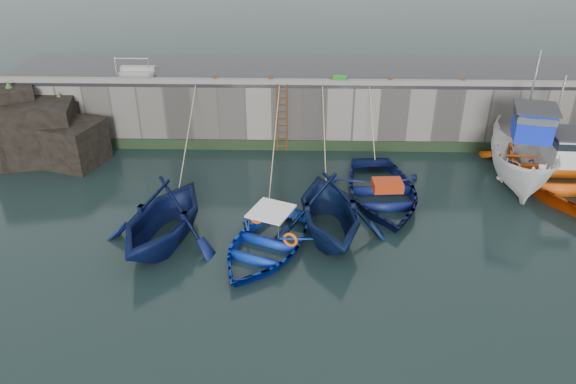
{
  "coord_description": "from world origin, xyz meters",
  "views": [
    {
      "loc": [
        -1.15,
        -13.95,
        11.12
      ],
      "look_at": [
        -1.58,
        3.79,
        1.2
      ],
      "focal_mm": 35.0,
      "sensor_mm": 36.0,
      "label": 1
    }
  ],
  "objects_px": {
    "boat_near_white": "(166,241)",
    "bollard_a": "(215,79)",
    "boat_near_blue": "(265,250)",
    "boat_near_navy": "(381,199)",
    "boat_far_white": "(523,157)",
    "bollard_e": "(463,81)",
    "bollard_d": "(390,81)",
    "fish_crate": "(340,80)",
    "bollard_b": "(271,80)",
    "boat_near_blacktrim": "(328,234)",
    "bollard_c": "(332,80)",
    "ladder": "(282,119)",
    "boat_far_orange": "(556,171)"
  },
  "relations": [
    {
      "from": "boat_far_white",
      "to": "bollard_b",
      "type": "xyz_separation_m",
      "value": [
        -10.56,
        3.06,
        2.23
      ]
    },
    {
      "from": "boat_near_white",
      "to": "bollard_a",
      "type": "xyz_separation_m",
      "value": [
        0.85,
        7.94,
        3.3
      ]
    },
    {
      "from": "fish_crate",
      "to": "bollard_e",
      "type": "bearing_deg",
      "value": 8.48
    },
    {
      "from": "bollard_b",
      "to": "boat_near_white",
      "type": "bearing_deg",
      "value": -112.89
    },
    {
      "from": "boat_far_white",
      "to": "bollard_a",
      "type": "height_order",
      "value": "boat_far_white"
    },
    {
      "from": "bollard_b",
      "to": "fish_crate",
      "type": "bearing_deg",
      "value": 0.93
    },
    {
      "from": "fish_crate",
      "to": "bollard_b",
      "type": "distance_m",
      "value": 3.07
    },
    {
      "from": "boat_far_white",
      "to": "bollard_d",
      "type": "relative_size",
      "value": 24.89
    },
    {
      "from": "bollard_d",
      "to": "boat_near_blue",
      "type": "bearing_deg",
      "value": -121.23
    },
    {
      "from": "ladder",
      "to": "boat_near_blacktrim",
      "type": "distance_m",
      "value": 7.44
    },
    {
      "from": "bollard_c",
      "to": "bollard_e",
      "type": "xyz_separation_m",
      "value": [
        5.8,
        0.0,
        0.0
      ]
    },
    {
      "from": "bollard_a",
      "to": "bollard_e",
      "type": "xyz_separation_m",
      "value": [
        11.0,
        0.0,
        0.0
      ]
    },
    {
      "from": "boat_near_white",
      "to": "boat_near_blue",
      "type": "relative_size",
      "value": 1.02
    },
    {
      "from": "fish_crate",
      "to": "bollard_b",
      "type": "xyz_separation_m",
      "value": [
        -3.07,
        -0.05,
        -0.01
      ]
    },
    {
      "from": "bollard_c",
      "to": "bollard_a",
      "type": "bearing_deg",
      "value": 180.0
    },
    {
      "from": "boat_far_white",
      "to": "bollard_c",
      "type": "xyz_separation_m",
      "value": [
        -7.86,
        3.06,
        2.23
      ]
    },
    {
      "from": "bollard_a",
      "to": "bollard_b",
      "type": "height_order",
      "value": "same"
    },
    {
      "from": "fish_crate",
      "to": "bollard_e",
      "type": "relative_size",
      "value": 2.17
    },
    {
      "from": "boat_near_blacktrim",
      "to": "boat_near_white",
      "type": "bearing_deg",
      "value": 177.48
    },
    {
      "from": "boat_near_white",
      "to": "bollard_d",
      "type": "relative_size",
      "value": 17.92
    },
    {
      "from": "boat_near_blacktrim",
      "to": "boat_near_blue",
      "type": "bearing_deg",
      "value": -162.1
    },
    {
      "from": "ladder",
      "to": "bollard_a",
      "type": "relative_size",
      "value": 11.43
    },
    {
      "from": "fish_crate",
      "to": "bollard_d",
      "type": "height_order",
      "value": "fish_crate"
    },
    {
      "from": "boat_near_blue",
      "to": "boat_near_navy",
      "type": "distance_m",
      "value": 5.71
    },
    {
      "from": "boat_near_white",
      "to": "boat_near_navy",
      "type": "xyz_separation_m",
      "value": [
        7.94,
        3.15,
        0.0
      ]
    },
    {
      "from": "boat_near_blacktrim",
      "to": "boat_far_white",
      "type": "relative_size",
      "value": 0.71
    },
    {
      "from": "boat_far_orange",
      "to": "bollard_e",
      "type": "relative_size",
      "value": 27.37
    },
    {
      "from": "bollard_b",
      "to": "boat_near_blacktrim",
      "type": "bearing_deg",
      "value": -72.01
    },
    {
      "from": "boat_far_white",
      "to": "bollard_d",
      "type": "bearing_deg",
      "value": 163.21
    },
    {
      "from": "bollard_b",
      "to": "bollard_e",
      "type": "xyz_separation_m",
      "value": [
        8.5,
        0.0,
        0.0
      ]
    },
    {
      "from": "ladder",
      "to": "bollard_e",
      "type": "distance_m",
      "value": 8.19
    },
    {
      "from": "boat_far_white",
      "to": "boat_near_navy",
      "type": "bearing_deg",
      "value": -150.42
    },
    {
      "from": "boat_far_white",
      "to": "boat_far_orange",
      "type": "height_order",
      "value": "boat_far_white"
    },
    {
      "from": "boat_near_white",
      "to": "fish_crate",
      "type": "relative_size",
      "value": 8.25
    },
    {
      "from": "boat_near_blue",
      "to": "bollard_d",
      "type": "bearing_deg",
      "value": 81.64
    },
    {
      "from": "boat_near_white",
      "to": "bollard_a",
      "type": "bearing_deg",
      "value": 98.53
    },
    {
      "from": "boat_near_white",
      "to": "bollard_a",
      "type": "height_order",
      "value": "bollard_a"
    },
    {
      "from": "bollard_b",
      "to": "bollard_d",
      "type": "xyz_separation_m",
      "value": [
        5.3,
        0.0,
        0.0
      ]
    },
    {
      "from": "boat_near_navy",
      "to": "fish_crate",
      "type": "height_order",
      "value": "fish_crate"
    },
    {
      "from": "boat_near_blacktrim",
      "to": "boat_far_white",
      "type": "height_order",
      "value": "boat_far_white"
    },
    {
      "from": "ladder",
      "to": "boat_far_white",
      "type": "bearing_deg",
      "value": -15.17
    },
    {
      "from": "ladder",
      "to": "boat_far_orange",
      "type": "xyz_separation_m",
      "value": [
        11.5,
        -2.79,
        -1.1
      ]
    },
    {
      "from": "ladder",
      "to": "bollard_a",
      "type": "distance_m",
      "value": 3.47
    },
    {
      "from": "boat_far_white",
      "to": "bollard_e",
      "type": "xyz_separation_m",
      "value": [
        -2.06,
        3.06,
        2.23
      ]
    },
    {
      "from": "boat_far_orange",
      "to": "bollard_d",
      "type": "distance_m",
      "value": 7.9
    },
    {
      "from": "boat_far_white",
      "to": "boat_near_blue",
      "type": "bearing_deg",
      "value": -139.17
    },
    {
      "from": "boat_far_orange",
      "to": "bollard_a",
      "type": "height_order",
      "value": "boat_far_orange"
    },
    {
      "from": "boat_near_blue",
      "to": "boat_near_navy",
      "type": "height_order",
      "value": "boat_near_navy"
    },
    {
      "from": "boat_near_navy",
      "to": "bollard_a",
      "type": "height_order",
      "value": "bollard_a"
    },
    {
      "from": "boat_far_white",
      "to": "bollard_a",
      "type": "relative_size",
      "value": 24.89
    }
  ]
}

